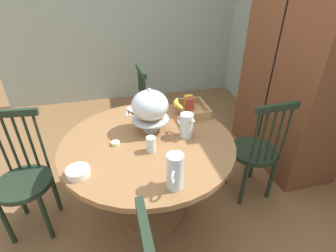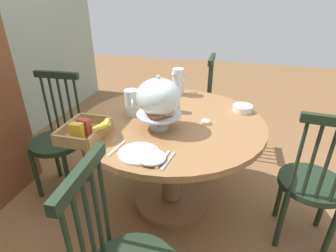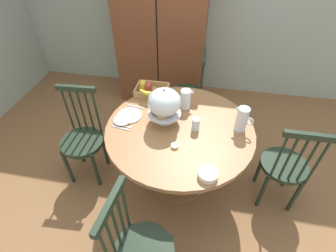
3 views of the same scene
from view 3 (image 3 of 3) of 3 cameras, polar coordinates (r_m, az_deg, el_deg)
ground_plane at (r=2.67m, az=0.26°, el=-11.35°), size 10.00×10.00×0.00m
wooden_armoire at (r=3.35m, az=-1.42°, el=21.64°), size 1.18×0.60×1.96m
dining_table at (r=2.22m, az=2.54°, el=-4.22°), size 1.25×1.25×0.74m
windsor_chair_near_window at (r=2.38m, az=25.22°, el=-8.53°), size 0.40×0.40×0.97m
windsor_chair_by_cabinet at (r=2.99m, az=4.80°, el=7.32°), size 0.40×0.40×0.97m
windsor_chair_facing_door at (r=2.51m, az=-18.98°, el=-3.10°), size 0.40×0.40×0.97m
windsor_chair_far_side at (r=1.82m, az=-6.36°, el=-26.61°), size 0.40×0.40×0.97m
pastry_stand_with_dome at (r=2.01m, az=-0.86°, el=5.24°), size 0.28×0.28×0.34m
orange_juice_pitcher at (r=2.25m, az=4.03°, el=6.02°), size 0.17×0.10×0.18m
milk_pitcher at (r=2.08m, az=16.58°, el=1.27°), size 0.17×0.10×0.22m
cereal_basket at (r=2.45m, az=-4.12°, el=8.11°), size 0.32×0.30×0.12m
china_plate_large at (r=2.22m, az=-8.85°, el=2.40°), size 0.22×0.22×0.01m
china_plate_small at (r=2.16m, az=-10.44°, el=1.37°), size 0.15×0.15×0.01m
cereal_bowl at (r=1.74m, az=9.15°, el=-10.89°), size 0.14×0.14×0.04m
drinking_glass at (r=2.04m, az=6.41°, el=0.39°), size 0.06×0.06×0.11m
butter_dish at (r=1.91m, az=1.56°, el=-4.58°), size 0.06×0.06×0.02m
table_knife at (r=2.13m, az=-10.46°, el=0.07°), size 0.17×0.04×0.01m
dinner_fork at (r=2.11m, az=-10.82°, el=-0.44°), size 0.17×0.04×0.01m
soup_spoon at (r=2.32m, az=-7.34°, el=4.43°), size 0.17×0.04×0.01m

